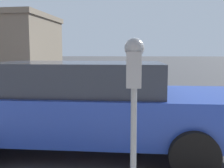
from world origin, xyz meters
TOP-DOWN VIEW (x-y plane):
  - ground_plane at (0.00, 0.00)m, footprint 220.00×220.00m
  - parking_meter at (-2.54, -0.76)m, footprint 0.21×0.19m
  - car_blue at (-0.91, 0.05)m, footprint 2.12×4.79m

SIDE VIEW (x-z plane):
  - ground_plane at x=0.00m, z-range 0.00..0.00m
  - car_blue at x=-0.91m, z-range 0.05..1.50m
  - parking_meter at x=-2.54m, z-range 0.55..2.17m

